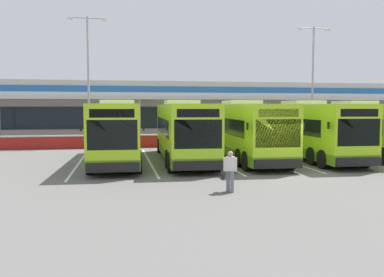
% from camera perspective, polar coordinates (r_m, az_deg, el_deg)
% --- Properties ---
extents(ground_plane, '(200.00, 200.00, 0.00)m').
position_cam_1_polar(ground_plane, '(20.85, 12.78, -4.86)').
color(ground_plane, '#605E5B').
extents(terminal_building, '(70.00, 13.00, 6.00)m').
position_cam_1_polar(terminal_building, '(46.55, -0.22, 4.04)').
color(terminal_building, '#B7B7B2').
rests_on(terminal_building, ground).
extents(red_barrier_wall, '(60.00, 0.40, 1.10)m').
position_cam_1_polar(red_barrier_wall, '(34.50, 3.36, -0.19)').
color(red_barrier_wall, maroon).
rests_on(red_barrier_wall, ground).
extents(coach_bus_leftmost, '(3.25, 12.24, 3.78)m').
position_cam_1_polar(coach_bus_leftmost, '(24.95, -10.45, 0.82)').
color(coach_bus_leftmost, '#9ED11E').
rests_on(coach_bus_leftmost, ground).
extents(coach_bus_left_centre, '(3.25, 12.24, 3.78)m').
position_cam_1_polar(coach_bus_left_centre, '(25.12, -1.25, 0.91)').
color(coach_bus_left_centre, '#9ED11E').
rests_on(coach_bus_left_centre, ground).
extents(coach_bus_centre, '(3.25, 12.24, 3.78)m').
position_cam_1_polar(coach_bus_centre, '(25.94, 7.51, 0.99)').
color(coach_bus_centre, '#9ED11E').
rests_on(coach_bus_centre, ground).
extents(coach_bus_right_centre, '(3.25, 12.24, 3.78)m').
position_cam_1_polar(coach_bus_right_centre, '(27.52, 16.12, 1.04)').
color(coach_bus_right_centre, '#9ED11E').
rests_on(coach_bus_right_centre, ground).
extents(coach_bus_rightmost, '(3.25, 12.24, 3.78)m').
position_cam_1_polar(coach_bus_rightmost, '(30.13, 22.75, 1.15)').
color(coach_bus_rightmost, '#9ED11E').
rests_on(coach_bus_rightmost, ground).
extents(bay_stripe_far_west, '(0.14, 13.00, 0.01)m').
position_cam_1_polar(bay_stripe_far_west, '(25.27, -15.65, -3.29)').
color(bay_stripe_far_west, silver).
rests_on(bay_stripe_far_west, ground).
extents(bay_stripe_west, '(0.14, 13.00, 0.01)m').
position_cam_1_polar(bay_stripe_west, '(25.21, -6.09, -3.17)').
color(bay_stripe_west, silver).
rests_on(bay_stripe_west, ground).
extents(bay_stripe_mid_west, '(0.14, 13.00, 0.01)m').
position_cam_1_polar(bay_stripe_mid_west, '(25.85, 3.25, -2.96)').
color(bay_stripe_mid_west, silver).
rests_on(bay_stripe_mid_west, ground).
extents(bay_stripe_centre, '(0.14, 13.00, 0.01)m').
position_cam_1_polar(bay_stripe_centre, '(27.13, 11.91, -2.70)').
color(bay_stripe_centre, silver).
rests_on(bay_stripe_centre, ground).
extents(bay_stripe_mid_east, '(0.14, 13.00, 0.01)m').
position_cam_1_polar(bay_stripe_mid_east, '(28.97, 19.64, -2.42)').
color(bay_stripe_mid_east, silver).
rests_on(bay_stripe_mid_east, ground).
extents(pedestrian_with_handbag, '(0.64, 0.45, 1.62)m').
position_cam_1_polar(pedestrian_with_handbag, '(15.90, 5.35, -4.52)').
color(pedestrian_with_handbag, slate).
rests_on(pedestrian_with_handbag, ground).
extents(lamp_post_west, '(3.24, 0.28, 11.00)m').
position_cam_1_polar(lamp_post_west, '(35.91, -14.45, 9.02)').
color(lamp_post_west, '#9E9EA3').
rests_on(lamp_post_west, ground).
extents(lamp_post_centre, '(3.24, 0.28, 11.00)m').
position_cam_1_polar(lamp_post_centre, '(40.86, 16.70, 8.40)').
color(lamp_post_centre, '#9E9EA3').
rests_on(lamp_post_centre, ground).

